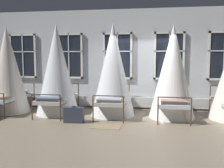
% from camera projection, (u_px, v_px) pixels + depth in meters
% --- Properties ---
extents(ground, '(27.28, 27.28, 0.00)m').
position_uv_depth(ground, '(141.00, 118.00, 7.32)').
color(ground, gray).
extents(back_wall_with_windows, '(14.64, 0.10, 3.53)m').
position_uv_depth(back_wall_with_windows, '(143.00, 59.00, 8.55)').
color(back_wall_with_windows, silver).
rests_on(back_wall_with_windows, ground).
extents(window_bank, '(10.04, 0.10, 2.65)m').
position_uv_depth(window_bank, '(143.00, 79.00, 8.51)').
color(window_bank, black).
rests_on(window_bank, ground).
extents(cot_first, '(1.39, 1.92, 2.87)m').
position_uv_depth(cot_first, '(8.00, 71.00, 8.05)').
color(cot_first, '#4C3323').
rests_on(cot_first, ground).
extents(cot_second, '(1.39, 1.91, 2.90)m').
position_uv_depth(cot_second, '(57.00, 71.00, 7.78)').
color(cot_second, '#4C3323').
rests_on(cot_second, ground).
extents(cot_third, '(1.39, 1.91, 2.89)m').
position_uv_depth(cot_third, '(113.00, 71.00, 7.55)').
color(cot_third, '#4C3323').
rests_on(cot_third, ground).
extents(cot_fourth, '(1.39, 1.93, 2.82)m').
position_uv_depth(cot_fourth, '(173.00, 73.00, 7.27)').
color(cot_fourth, '#4C3323').
rests_on(cot_fourth, ground).
extents(rug_third, '(0.82, 0.59, 0.01)m').
position_uv_depth(rug_third, '(106.00, 126.00, 6.41)').
color(rug_third, '#8E7A5B').
rests_on(rug_third, ground).
extents(suitcase_dark, '(0.57, 0.23, 0.47)m').
position_uv_depth(suitcase_dark, '(74.00, 115.00, 6.76)').
color(suitcase_dark, '#2D3342').
rests_on(suitcase_dark, ground).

